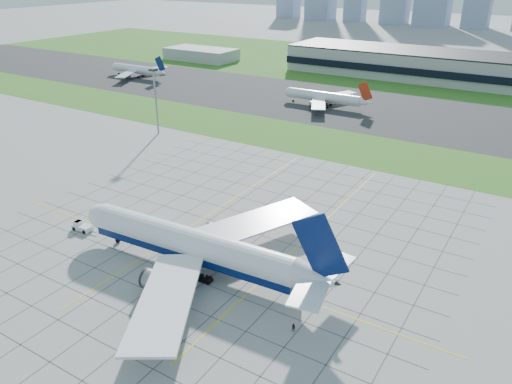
{
  "coord_description": "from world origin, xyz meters",
  "views": [
    {
      "loc": [
        63.9,
        -76.66,
        61.12
      ],
      "look_at": [
        1.1,
        24.42,
        7.0
      ],
      "focal_mm": 35.0,
      "sensor_mm": 36.0,
      "label": 1
    }
  ],
  "objects_px": {
    "crew_far": "(293,328)",
    "distant_jet_0": "(137,69)",
    "airliner": "(194,246)",
    "pushback_tug": "(82,226)",
    "distant_jet_1": "(325,97)",
    "light_mast": "(155,93)",
    "crew_near": "(110,226)"
  },
  "relations": [
    {
      "from": "crew_near",
      "to": "airliner",
      "type": "bearing_deg",
      "value": -67.99
    },
    {
      "from": "distant_jet_0",
      "to": "distant_jet_1",
      "type": "bearing_deg",
      "value": -1.56
    },
    {
      "from": "crew_near",
      "to": "light_mast",
      "type": "bearing_deg",
      "value": 60.48
    },
    {
      "from": "airliner",
      "to": "distant_jet_0",
      "type": "height_order",
      "value": "airliner"
    },
    {
      "from": "airliner",
      "to": "light_mast",
      "type": "bearing_deg",
      "value": 133.62
    },
    {
      "from": "crew_near",
      "to": "crew_far",
      "type": "xyz_separation_m",
      "value": [
        57.79,
        -9.95,
        -0.01
      ]
    },
    {
      "from": "light_mast",
      "to": "airliner",
      "type": "xyz_separation_m",
      "value": [
        72.93,
        -69.1,
        -10.52
      ]
    },
    {
      "from": "light_mast",
      "to": "airliner",
      "type": "bearing_deg",
      "value": -43.46
    },
    {
      "from": "crew_near",
      "to": "pushback_tug",
      "type": "bearing_deg",
      "value": 151.68
    },
    {
      "from": "pushback_tug",
      "to": "distant_jet_0",
      "type": "distance_m",
      "value": 192.51
    },
    {
      "from": "crew_far",
      "to": "distant_jet_0",
      "type": "height_order",
      "value": "distant_jet_0"
    },
    {
      "from": "crew_far",
      "to": "distant_jet_0",
      "type": "bearing_deg",
      "value": 151.06
    },
    {
      "from": "pushback_tug",
      "to": "crew_far",
      "type": "bearing_deg",
      "value": -8.18
    },
    {
      "from": "crew_near",
      "to": "distant_jet_0",
      "type": "xyz_separation_m",
      "value": [
        -129.45,
        143.54,
        3.63
      ]
    },
    {
      "from": "distant_jet_1",
      "to": "light_mast",
      "type": "bearing_deg",
      "value": -117.51
    },
    {
      "from": "airliner",
      "to": "pushback_tug",
      "type": "xyz_separation_m",
      "value": [
        -35.25,
        -1.42,
        -4.69
      ]
    },
    {
      "from": "airliner",
      "to": "crew_far",
      "type": "xyz_separation_m",
      "value": [
        28.47,
        -7.29,
        -4.82
      ]
    },
    {
      "from": "light_mast",
      "to": "crew_far",
      "type": "xyz_separation_m",
      "value": [
        101.41,
        -76.39,
        -15.33
      ]
    },
    {
      "from": "pushback_tug",
      "to": "distant_jet_0",
      "type": "bearing_deg",
      "value": 127.0
    },
    {
      "from": "crew_near",
      "to": "distant_jet_1",
      "type": "height_order",
      "value": "distant_jet_1"
    },
    {
      "from": "distant_jet_0",
      "to": "crew_near",
      "type": "bearing_deg",
      "value": -47.95
    },
    {
      "from": "pushback_tug",
      "to": "crew_near",
      "type": "bearing_deg",
      "value": 31.56
    },
    {
      "from": "airliner",
      "to": "distant_jet_1",
      "type": "bearing_deg",
      "value": 100.67
    },
    {
      "from": "light_mast",
      "to": "distant_jet_0",
      "type": "xyz_separation_m",
      "value": [
        -85.83,
        77.1,
        -11.7
      ]
    },
    {
      "from": "airliner",
      "to": "pushback_tug",
      "type": "distance_m",
      "value": 35.59
    },
    {
      "from": "crew_far",
      "to": "distant_jet_0",
      "type": "distance_m",
      "value": 242.14
    },
    {
      "from": "light_mast",
      "to": "crew_far",
      "type": "height_order",
      "value": "light_mast"
    },
    {
      "from": "distant_jet_0",
      "to": "distant_jet_1",
      "type": "xyz_separation_m",
      "value": [
        124.23,
        -3.37,
        0.0
      ]
    },
    {
      "from": "airliner",
      "to": "crew_far",
      "type": "distance_m",
      "value": 29.79
    },
    {
      "from": "light_mast",
      "to": "crew_far",
      "type": "bearing_deg",
      "value": -36.99
    },
    {
      "from": "distant_jet_1",
      "to": "airliner",
      "type": "bearing_deg",
      "value": -76.41
    },
    {
      "from": "airliner",
      "to": "distant_jet_1",
      "type": "xyz_separation_m",
      "value": [
        -34.53,
        142.83,
        -1.18
      ]
    }
  ]
}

